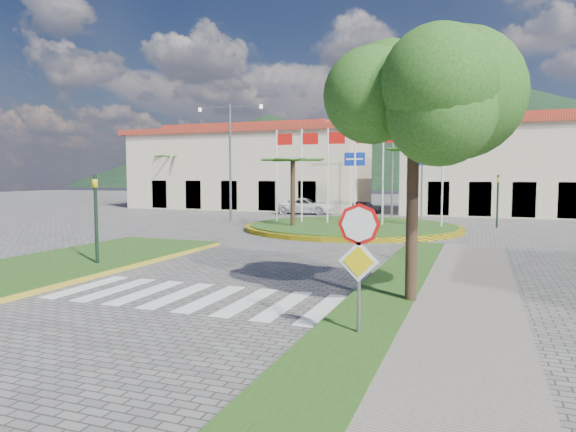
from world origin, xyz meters
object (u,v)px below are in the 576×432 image
(stop_sign, at_px, (359,249))
(deciduous_tree, at_px, (414,89))
(car_dark_b, at_px, (464,207))
(white_van, at_px, (305,206))
(car_dark_a, at_px, (364,207))
(roundabout_island, at_px, (352,226))

(stop_sign, relative_size, deciduous_tree, 0.39)
(stop_sign, distance_m, car_dark_b, 33.49)
(stop_sign, distance_m, white_van, 32.41)
(white_van, xyz_separation_m, car_dark_a, (4.37, 2.49, -0.11))
(deciduous_tree, distance_m, car_dark_a, 31.09)
(white_van, bearing_deg, deciduous_tree, -163.57)
(deciduous_tree, bearing_deg, car_dark_b, 89.42)
(stop_sign, height_order, car_dark_a, stop_sign)
(roundabout_island, height_order, white_van, roundabout_island)
(stop_sign, height_order, car_dark_b, stop_sign)
(roundabout_island, bearing_deg, car_dark_a, 99.04)
(deciduous_tree, height_order, white_van, deciduous_tree)
(car_dark_a, bearing_deg, stop_sign, -155.71)
(deciduous_tree, distance_m, car_dark_b, 30.76)
(stop_sign, xyz_separation_m, car_dark_b, (0.91, 33.46, -1.11))
(deciduous_tree, xyz_separation_m, car_dark_a, (-7.53, 29.80, -4.64))
(roundabout_island, relative_size, car_dark_a, 4.03)
(roundabout_island, relative_size, car_dark_b, 3.08)
(roundabout_island, xyz_separation_m, stop_sign, (4.90, -20.04, 1.61))
(white_van, bearing_deg, stop_sign, -166.69)
(white_van, distance_m, car_dark_b, 12.60)
(deciduous_tree, relative_size, car_dark_b, 1.65)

